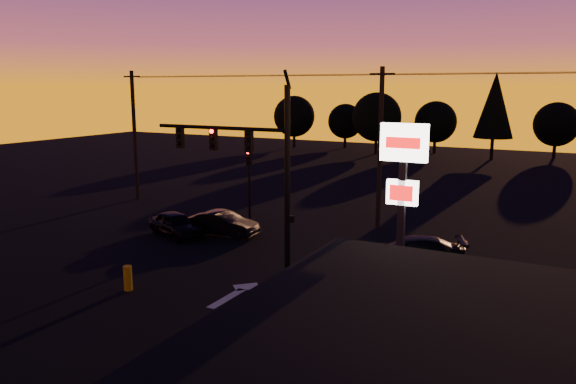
% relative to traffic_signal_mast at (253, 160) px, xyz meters
% --- Properties ---
extents(ground, '(120.00, 120.00, 0.00)m').
position_rel_traffic_signal_mast_xyz_m(ground, '(0.10, -3.99, -4.94)').
color(ground, black).
rests_on(ground, ground).
extents(lane_arrow, '(1.20, 3.10, 0.01)m').
position_rel_traffic_signal_mast_xyz_m(lane_arrow, '(0.60, -2.33, -4.93)').
color(lane_arrow, beige).
rests_on(lane_arrow, ground).
extents(traffic_signal_mast, '(6.79, 0.52, 8.58)m').
position_rel_traffic_signal_mast_xyz_m(traffic_signal_mast, '(0.00, 0.00, 0.00)').
color(traffic_signal_mast, black).
rests_on(traffic_signal_mast, ground).
extents(secondary_signal, '(0.30, 0.31, 4.35)m').
position_rel_traffic_signal_mast_xyz_m(secondary_signal, '(-4.90, 7.49, -2.07)').
color(secondary_signal, black).
rests_on(secondary_signal, ground).
extents(pylon_sign, '(1.50, 0.28, 6.80)m').
position_rel_traffic_signal_mast_xyz_m(pylon_sign, '(7.10, -2.49, -0.02)').
color(pylon_sign, black).
rests_on(pylon_sign, ground).
extents(utility_pole_0, '(1.40, 0.26, 9.00)m').
position_rel_traffic_signal_mast_xyz_m(utility_pole_0, '(-15.90, 10.01, -0.34)').
color(utility_pole_0, black).
rests_on(utility_pole_0, ground).
extents(utility_pole_1, '(1.40, 0.26, 9.00)m').
position_rel_traffic_signal_mast_xyz_m(utility_pole_1, '(2.10, 10.01, -0.34)').
color(utility_pole_1, black).
rests_on(utility_pole_1, ground).
extents(power_wires, '(36.00, 1.22, 0.07)m').
position_rel_traffic_signal_mast_xyz_m(power_wires, '(2.10, 10.01, 3.63)').
color(power_wires, black).
rests_on(power_wires, ground).
extents(bollard, '(0.33, 0.33, 1.00)m').
position_rel_traffic_signal_mast_xyz_m(bollard, '(-3.35, -4.09, -4.44)').
color(bollard, '#DBA00A').
rests_on(bollard, ground).
extents(tree_0, '(5.36, 5.36, 6.74)m').
position_rel_traffic_signal_mast_xyz_m(tree_0, '(-21.90, 46.01, -0.88)').
color(tree_0, black).
rests_on(tree_0, ground).
extents(tree_1, '(4.54, 4.54, 5.71)m').
position_rel_traffic_signal_mast_xyz_m(tree_1, '(-15.90, 49.01, -1.50)').
color(tree_1, black).
rests_on(tree_1, ground).
extents(tree_2, '(5.77, 5.78, 7.26)m').
position_rel_traffic_signal_mast_xyz_m(tree_2, '(-9.90, 44.01, -0.57)').
color(tree_2, black).
rests_on(tree_2, ground).
extents(tree_3, '(4.95, 4.95, 6.22)m').
position_rel_traffic_signal_mast_xyz_m(tree_3, '(-3.90, 48.01, -1.19)').
color(tree_3, black).
rests_on(tree_3, ground).
extents(tree_4, '(4.18, 4.18, 9.50)m').
position_rel_traffic_signal_mast_xyz_m(tree_4, '(3.10, 45.01, 0.99)').
color(tree_4, black).
rests_on(tree_4, ground).
extents(tree_5, '(4.95, 4.95, 6.22)m').
position_rel_traffic_signal_mast_xyz_m(tree_5, '(9.10, 50.01, -1.19)').
color(tree_5, black).
rests_on(tree_5, ground).
extents(car_left, '(4.12, 2.81, 1.30)m').
position_rel_traffic_signal_mast_xyz_m(car_left, '(-6.93, 3.26, -4.29)').
color(car_left, black).
rests_on(car_left, ground).
extents(car_mid, '(4.00, 1.59, 1.29)m').
position_rel_traffic_signal_mast_xyz_m(car_mid, '(-4.77, 4.59, -4.29)').
color(car_mid, black).
rests_on(car_mid, ground).
extents(car_right, '(5.02, 3.51, 1.35)m').
position_rel_traffic_signal_mast_xyz_m(car_right, '(5.72, 4.08, -4.26)').
color(car_right, black).
rests_on(car_right, ground).
extents(suv_parked, '(3.42, 5.89, 1.54)m').
position_rel_traffic_signal_mast_xyz_m(suv_parked, '(9.81, -6.46, -4.16)').
color(suv_parked, black).
rests_on(suv_parked, ground).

